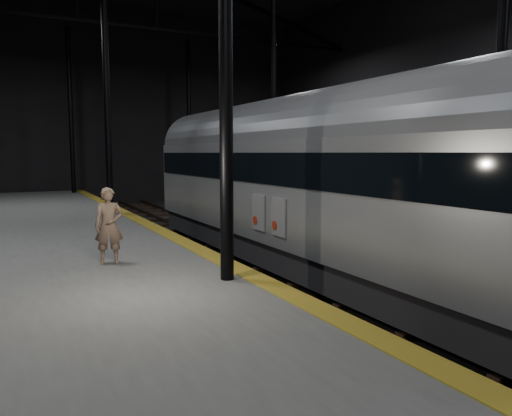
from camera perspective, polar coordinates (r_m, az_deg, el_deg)
ground at (r=15.27m, az=3.89°, el=-6.81°), size 44.00×44.00×0.00m
platform_left at (r=13.13m, az=-25.82°, el=-7.37°), size 9.00×43.80×1.00m
platform_right at (r=20.00m, az=22.75°, el=-2.70°), size 9.00×43.80×1.00m
tactile_strip at (r=13.73m, az=-7.86°, el=-4.06°), size 0.50×43.80×0.01m
track at (r=15.25m, az=3.89°, el=-6.56°), size 2.40×43.00×0.24m
train at (r=14.19m, az=5.66°, el=3.59°), size 2.81×18.75×5.01m
woman at (r=11.57m, az=-16.45°, el=-1.94°), size 0.69×0.52×1.70m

